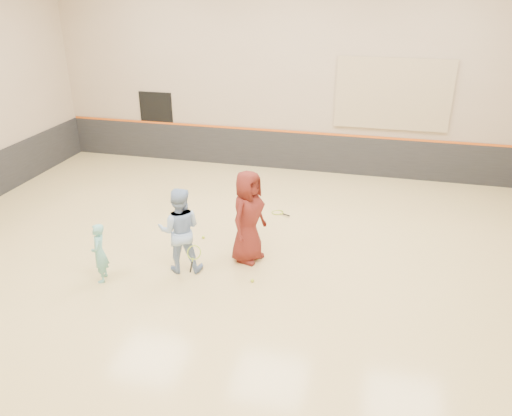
% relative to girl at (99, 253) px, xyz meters
% --- Properties ---
extents(room, '(15.04, 12.04, 6.22)m').
position_rel_girl_xyz_m(room, '(2.54, 1.22, 0.20)').
color(room, tan).
rests_on(room, ground).
extents(wainscot_back, '(14.90, 0.04, 1.20)m').
position_rel_girl_xyz_m(wainscot_back, '(2.54, 7.19, -0.01)').
color(wainscot_back, '#232326').
rests_on(wainscot_back, floor).
extents(accent_stripe, '(14.90, 0.03, 0.06)m').
position_rel_girl_xyz_m(accent_stripe, '(2.54, 7.18, 0.61)').
color(accent_stripe, '#D85914').
rests_on(accent_stripe, wall_back).
extents(acoustic_panel, '(3.20, 0.08, 2.00)m').
position_rel_girl_xyz_m(acoustic_panel, '(5.34, 7.17, 1.89)').
color(acoustic_panel, tan).
rests_on(acoustic_panel, wall_back).
extents(doorway, '(1.10, 0.05, 2.20)m').
position_rel_girl_xyz_m(doorway, '(-1.96, 7.20, 0.49)').
color(doorway, black).
rests_on(doorway, floor).
extents(girl, '(0.42, 0.51, 1.22)m').
position_rel_girl_xyz_m(girl, '(0.00, 0.00, 0.00)').
color(girl, '#6DBDB7').
rests_on(girl, floor).
extents(instructor, '(1.02, 0.88, 1.79)m').
position_rel_girl_xyz_m(instructor, '(1.38, 0.76, 0.29)').
color(instructor, '#92B1E1').
rests_on(instructor, floor).
extents(young_man, '(0.91, 1.12, 1.99)m').
position_rel_girl_xyz_m(young_man, '(2.59, 1.49, 0.39)').
color(young_man, '#5E1B16').
rests_on(young_man, floor).
extents(held_racket, '(0.40, 0.40, 0.55)m').
position_rel_girl_xyz_m(held_racket, '(1.76, 0.50, -0.03)').
color(held_racket, '#9ABF2A').
rests_on(held_racket, instructor).
extents(spare_racket, '(0.69, 0.69, 0.10)m').
position_rel_girl_xyz_m(spare_racket, '(2.73, 3.90, -0.56)').
color(spare_racket, '#9BBC29').
rests_on(spare_racket, floor).
extents(ball_under_racket, '(0.07, 0.07, 0.07)m').
position_rel_girl_xyz_m(ball_under_racket, '(2.90, 0.62, -0.57)').
color(ball_under_racket, '#C6DD33').
rests_on(ball_under_racket, floor).
extents(ball_in_hand, '(0.07, 0.07, 0.07)m').
position_rel_girl_xyz_m(ball_in_hand, '(2.71, 1.35, 0.67)').
color(ball_in_hand, '#CAE936').
rests_on(ball_in_hand, young_man).
extents(ball_beside_spare, '(0.07, 0.07, 0.07)m').
position_rel_girl_xyz_m(ball_beside_spare, '(1.35, 2.12, -0.57)').
color(ball_beside_spare, '#C5E635').
rests_on(ball_beside_spare, floor).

